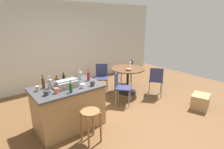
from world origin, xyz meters
The scene contains 25 objects.
ground_plane centered at (0.00, 0.00, 0.00)m, with size 8.80×8.80×0.00m, color brown.
back_wall centered at (0.00, 2.76, 1.35)m, with size 8.00×0.10×2.70m, color beige.
kitchen_island centered at (-1.04, 0.27, 0.44)m, with size 1.36×0.85×0.88m.
wooden_stool centered at (-0.95, -0.44, 0.46)m, with size 0.34×0.34×0.62m.
dining_table centered at (1.14, 0.81, 0.59)m, with size 0.99×0.99×0.77m.
folding_chair_near centered at (1.69, 1.36, 0.50)m, with size 0.56×0.56×0.85m.
folding_chair_far centered at (0.58, 1.38, 0.50)m, with size 0.56×0.56×0.85m.
folding_chair_left centered at (0.48, 0.38, 0.51)m, with size 0.56×0.56×0.86m.
folding_chair_right centered at (1.60, 0.12, 0.51)m, with size 0.56×0.56×0.87m.
toolbox centered at (-1.05, 0.24, 0.95)m, with size 0.41×0.27×0.15m.
bottle_0 centered at (-1.33, 0.39, 0.98)m, with size 0.08×0.08×0.24m.
bottle_1 centered at (-1.42, 0.46, 0.99)m, with size 0.06×0.06×0.27m.
bottle_2 centered at (-1.11, -0.05, 0.97)m, with size 0.06×0.06×0.23m.
bottle_3 centered at (-0.96, 0.58, 0.96)m, with size 0.06×0.06×0.20m.
bottle_4 centered at (-0.63, 0.47, 0.98)m, with size 0.08×0.08×0.24m.
bottle_5 centered at (-0.51, 0.32, 0.98)m, with size 0.06×0.06×0.25m.
bottle_6 centered at (-1.15, 0.49, 0.96)m, with size 0.08×0.08×0.20m.
cup_0 centered at (-1.50, 0.10, 0.92)m, with size 0.12×0.08×0.08m.
cup_1 centered at (-1.55, 0.39, 0.93)m, with size 0.11×0.07×0.10m.
cup_2 centered at (-0.62, -0.02, 0.93)m, with size 0.12×0.08×0.10m.
cup_3 centered at (-0.82, 0.02, 0.92)m, with size 0.12×0.09×0.08m.
cup_4 centered at (-1.32, 0.08, 0.93)m, with size 0.12×0.08×0.10m.
wine_glass centered at (1.35, 0.93, 0.87)m, with size 0.07×0.07×0.14m.
serving_bowl centered at (1.00, 0.64, 0.80)m, with size 0.18×0.18×0.07m, color #DB6651.
cardboard_box centered at (1.89, -1.06, 0.18)m, with size 0.47×0.39×0.35m, color tan.
Camera 1 is at (-2.39, -2.86, 2.16)m, focal length 28.62 mm.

